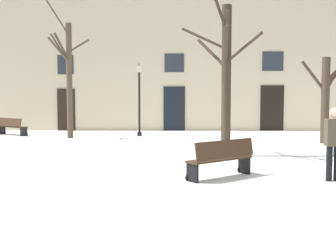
{
  "coord_description": "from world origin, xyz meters",
  "views": [
    {
      "loc": [
        0.15,
        -13.27,
        1.96
      ],
      "look_at": [
        0.0,
        2.03,
        0.85
      ],
      "focal_mm": 44.52,
      "sensor_mm": 36.0,
      "label": 1
    }
  ],
  "objects": [
    {
      "name": "ground_plane",
      "position": [
        0.0,
        0.0,
        0.0
      ],
      "size": [
        36.32,
        36.32,
        0.0
      ],
      "primitive_type": "plane",
      "color": "white"
    },
    {
      "name": "building_facade",
      "position": [
        0.01,
        10.34,
        4.26
      ],
      "size": [
        22.7,
        0.6,
        8.41
      ],
      "color": "beige",
      "rests_on": "ground"
    },
    {
      "name": "tree_foreground",
      "position": [
        6.5,
        3.99,
        1.99
      ],
      "size": [
        2.25,
        1.07,
        3.79
      ],
      "color": "#423326",
      "rests_on": "ground"
    },
    {
      "name": "tree_center",
      "position": [
        -4.62,
        5.93,
        2.88
      ],
      "size": [
        1.63,
        1.91,
        6.22
      ],
      "color": "#4C3D2D",
      "rests_on": "ground"
    },
    {
      "name": "tree_right_of_center",
      "position": [
        1.86,
        0.18,
        2.63
      ],
      "size": [
        2.34,
        2.49,
        4.95
      ],
      "color": "#382B1E",
      "rests_on": "ground"
    },
    {
      "name": "streetlamp",
      "position": [
        -1.44,
        6.91,
        2.16
      ],
      "size": [
        0.3,
        0.3,
        3.52
      ],
      "color": "black",
      "rests_on": "ground"
    },
    {
      "name": "bench_back_to_back_left",
      "position": [
        -7.83,
        7.24,
        0.44
      ],
      "size": [
        1.79,
        1.35,
        0.86
      ],
      "rotation": [
        0.0,
        0.0,
        2.59
      ],
      "color": "#3D2819",
      "rests_on": "ground"
    },
    {
      "name": "bench_facing_shops",
      "position": [
        1.33,
        -3.45,
        0.48
      ],
      "size": [
        1.72,
        1.48,
        0.92
      ],
      "rotation": [
        0.0,
        0.0,
        3.8
      ],
      "color": "#3D2819",
      "rests_on": "ground"
    },
    {
      "name": "person_by_shop_door",
      "position": [
        3.85,
        -3.78,
        0.93
      ],
      "size": [
        0.39,
        0.23,
        1.69
      ],
      "rotation": [
        0.0,
        0.0,
        3.18
      ],
      "color": "black",
      "rests_on": "ground"
    }
  ]
}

